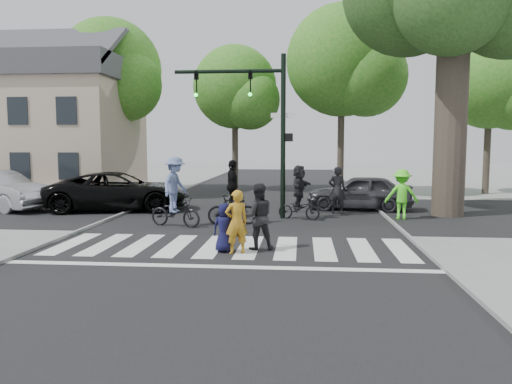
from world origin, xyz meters
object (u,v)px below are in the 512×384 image
cyclist_left (175,196)px  car_grey (359,192)px  pedestrian_child (224,228)px  traffic_signal (260,113)px  pedestrian_woman (237,222)px  car_suv (119,191)px  cyclist_mid (233,198)px  cyclist_right (299,195)px  pedestrian_adult (258,217)px

cyclist_left → car_grey: 8.21m
pedestrian_child → traffic_signal: bearing=-85.8°
pedestrian_woman → car_suv: size_ratio=0.28×
traffic_signal → car_suv: bearing=165.2°
cyclist_mid → cyclist_left: bearing=-162.1°
pedestrian_woman → pedestrian_child: pedestrian_woman is taller
car_suv → cyclist_left: bearing=-148.6°
traffic_signal → cyclist_mid: 3.46m
cyclist_mid → car_grey: bearing=41.9°
car_suv → car_grey: size_ratio=1.33×
cyclist_left → cyclist_mid: size_ratio=1.06×
car_grey → pedestrian_child: bearing=-20.9°
cyclist_right → car_suv: 7.68m
pedestrian_woman → car_suv: (-5.92, 7.59, -0.01)m
pedestrian_woman → cyclist_right: cyclist_right is taller
pedestrian_woman → cyclist_left: bearing=-80.3°
pedestrian_woman → cyclist_mid: (-0.73, 4.45, 0.10)m
cyclist_left → car_grey: cyclist_left is taller
traffic_signal → pedestrian_adult: 6.24m
pedestrian_child → cyclist_mid: (-0.39, 4.32, 0.28)m
pedestrian_woman → cyclist_mid: 4.51m
cyclist_left → cyclist_mid: (1.85, 0.60, -0.11)m
pedestrian_child → cyclist_right: cyclist_right is taller
pedestrian_woman → car_suv: pedestrian_woman is taller
cyclist_right → pedestrian_woman: bearing=-104.9°
pedestrian_child → pedestrian_adult: pedestrian_adult is taller
cyclist_left → pedestrian_child: bearing=-58.9°
pedestrian_child → car_grey: size_ratio=0.29×
pedestrian_child → pedestrian_adult: bearing=-144.6°
pedestrian_child → cyclist_left: 4.36m
car_grey → cyclist_mid: bearing=-42.0°
pedestrian_adult → car_grey: bearing=-127.1°
cyclist_left → traffic_signal: bearing=38.9°
pedestrian_adult → cyclist_left: bearing=-60.7°
car_suv → car_grey: bearing=-93.9°
car_suv → traffic_signal: bearing=-115.2°
cyclist_right → traffic_signal: bearing=171.9°
pedestrian_adult → cyclist_left: 4.51m
traffic_signal → car_grey: size_ratio=1.39×
cyclist_right → car_grey: size_ratio=0.46×
pedestrian_adult → car_grey: pedestrian_adult is taller
cyclist_mid → cyclist_right: cyclist_mid is taller
pedestrian_woman → car_suv: 9.63m
pedestrian_adult → car_suv: size_ratio=0.30×
traffic_signal → pedestrian_child: traffic_signal is taller
cyclist_mid → car_suv: bearing=148.9°
pedestrian_adult → cyclist_right: 5.34m
car_grey → pedestrian_adult: bearing=-17.4°
cyclist_left → car_suv: bearing=131.9°
cyclist_left → pedestrian_adult: bearing=-47.1°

